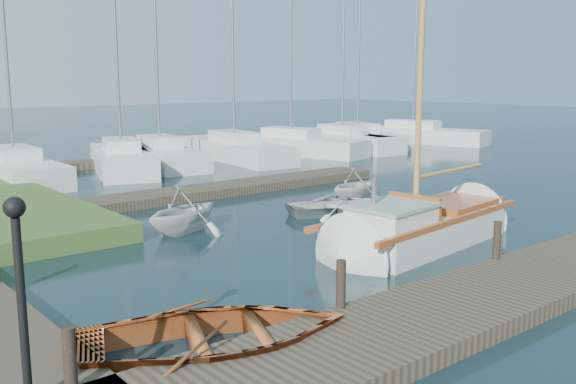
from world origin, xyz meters
TOP-DOWN VIEW (x-y plane):
  - ground at (0.00, 0.00)m, footprint 160.00×160.00m
  - near_dock at (0.00, -6.00)m, footprint 18.00×2.20m
  - far_dock at (2.00, 6.50)m, footprint 14.00×1.60m
  - pontoon at (10.00, 16.00)m, footprint 30.00×1.60m
  - mooring_post_0 at (-7.50, -5.00)m, footprint 0.16×0.16m
  - mooring_post_1 at (-3.00, -5.00)m, footprint 0.16×0.16m
  - mooring_post_2 at (1.50, -5.00)m, footprint 0.16×0.16m
  - lamp_post at (-8.00, -5.00)m, footprint 0.24×0.24m
  - sailboat at (2.24, -2.49)m, footprint 7.34×2.84m
  - dinghy at (-5.25, -4.70)m, footprint 4.89×4.26m
  - tender_b at (-1.68, 2.28)m, footprint 3.21×2.99m
  - tender_c at (3.19, 1.39)m, footprint 3.81×3.24m
  - tender_d at (5.03, 2.57)m, footprint 2.62×2.36m
  - marina_boat_0 at (-2.55, 13.65)m, footprint 2.30×7.20m
  - marina_boat_1 at (2.06, 14.00)m, footprint 4.62×7.98m
  - marina_boat_2 at (4.07, 14.22)m, footprint 3.21×7.29m
  - marina_boat_3 at (8.19, 14.17)m, footprint 3.18×8.82m
  - marina_boat_4 at (11.92, 14.22)m, footprint 4.28×8.91m
  - marina_boat_5 at (15.62, 14.08)m, footprint 2.71×8.25m
  - marina_boat_6 at (17.38, 14.60)m, footprint 4.03×8.12m
  - marina_boat_7 at (21.97, 14.20)m, footprint 4.64×9.63m

SIDE VIEW (x-z plane):
  - ground at x=0.00m, z-range 0.00..0.00m
  - near_dock at x=0.00m, z-range 0.00..0.30m
  - far_dock at x=2.00m, z-range 0.00..0.30m
  - pontoon at x=10.00m, z-range 0.00..0.30m
  - tender_c at x=3.19m, z-range 0.00..0.67m
  - sailboat at x=2.24m, z-range -4.57..5.26m
  - dinghy at x=-5.25m, z-range 0.00..0.85m
  - marina_boat_6 at x=17.38m, z-range -4.32..5.45m
  - marina_boat_4 at x=11.92m, z-range -4.69..5.82m
  - marina_boat_3 at x=8.19m, z-range -4.78..5.92m
  - marina_boat_5 at x=15.62m, z-range -5.01..6.16m
  - marina_boat_1 at x=2.06m, z-range -5.09..6.25m
  - marina_boat_7 at x=21.97m, z-range -5.91..7.07m
  - marina_boat_2 at x=4.07m, z-range -5.22..6.38m
  - marina_boat_0 at x=-2.55m, z-range -5.46..6.63m
  - tender_d at x=5.03m, z-range 0.00..1.22m
  - tender_b at x=-1.68m, z-range 0.00..1.37m
  - mooring_post_0 at x=-7.50m, z-range 0.30..1.10m
  - mooring_post_1 at x=-3.00m, z-range 0.30..1.10m
  - mooring_post_2 at x=1.50m, z-range 0.30..1.10m
  - lamp_post at x=-8.00m, z-range 0.65..3.09m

